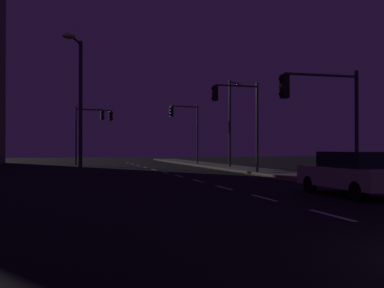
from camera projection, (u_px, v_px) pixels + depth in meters
ground_plane at (195, 180)px, 23.20m from camera, size 112.00×112.00×0.00m
sidewalk_right at (305, 177)px, 24.95m from camera, size 2.94×77.00×0.14m
lane_markings_center at (179, 176)px, 26.57m from camera, size 0.14×50.00×0.01m
lane_edge_line at (243, 173)px, 29.30m from camera, size 0.14×53.00×0.01m
car at (352, 173)px, 15.65m from camera, size 1.88×4.42×1.57m
traffic_light_near_right at (322, 104)px, 18.16m from camera, size 3.64×0.35×4.81m
traffic_light_mid_left at (94, 125)px, 42.96m from camera, size 3.25×0.58×5.62m
traffic_light_overhead_east at (186, 122)px, 42.23m from camera, size 3.01×0.65×5.74m
traffic_light_mid_right at (88, 125)px, 43.63m from camera, size 2.85×0.34×5.73m
traffic_light_far_right at (239, 110)px, 28.18m from camera, size 3.22×0.34×5.76m
street_lamp_corner at (232, 115)px, 37.06m from camera, size 1.57×1.12×7.21m
street_lamp_across_street at (78, 96)px, 20.58m from camera, size 0.92×2.14×6.78m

